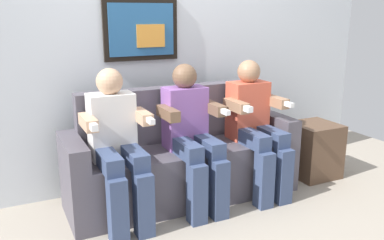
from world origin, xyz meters
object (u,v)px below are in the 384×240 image
couch (183,161)px  person_in_middle (192,132)px  side_table_right (313,150)px  person_on_left (117,142)px  person_on_right (255,123)px

couch → person_in_middle: size_ratio=1.69×
person_in_middle → side_table_right: 1.34m
couch → person_on_left: person_on_left is taller
couch → side_table_right: (1.29, -0.11, -0.06)m
person_on_left → person_on_right: 1.16m
couch → side_table_right: 1.29m
couch → person_in_middle: person_in_middle is taller
couch → side_table_right: couch is taller
person_on_left → person_on_right: bearing=0.0°
person_on_left → side_table_right: (1.87, 0.06, -0.36)m
couch → person_on_left: bearing=-164.0°
person_on_left → side_table_right: person_on_left is taller
side_table_right → person_in_middle: bearing=-177.3°
person_in_middle → person_on_right: same height
couch → side_table_right: size_ratio=3.75×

